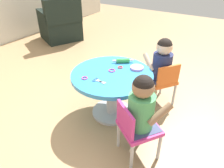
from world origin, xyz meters
TOP-DOWN VIEW (x-y plane):
  - ground_plane at (0.00, 0.00)m, footprint 10.00×10.00m
  - craft_table at (0.00, 0.00)m, footprint 0.83×0.83m
  - child_chair_left at (-0.37, -0.46)m, footprint 0.42×0.42m
  - seated_child_left at (-0.34, -0.49)m, footprint 0.44×0.42m
  - child_chair_right at (0.46, -0.37)m, footprint 0.42×0.42m
  - seated_child_right at (0.48, -0.34)m, footprint 0.42×0.44m
  - armchair_dark at (1.47, 2.15)m, footprint 0.94×0.95m
  - rolling_pin at (0.27, 0.03)m, footprint 0.15×0.20m
  - craft_scissors at (-0.20, 0.04)m, footprint 0.08×0.14m
  - playdough_blob_0 at (0.22, -0.17)m, footprint 0.14×0.14m
  - cookie_cutter_0 at (0.03, -0.33)m, footprint 0.07×0.07m
  - cookie_cutter_1 at (0.15, -0.01)m, footprint 0.05×0.05m
  - cookie_cutter_2 at (0.04, 0.03)m, footprint 0.07×0.07m
  - cookie_cutter_3 at (-0.23, 0.17)m, footprint 0.06×0.06m

SIDE VIEW (x-z plane):
  - ground_plane at x=0.00m, z-range 0.00..0.00m
  - child_chair_left at x=-0.37m, z-range 0.04..0.57m
  - child_chair_right at x=0.46m, z-range 0.04..0.57m
  - armchair_dark at x=1.47m, z-range -0.12..0.73m
  - craft_table at x=0.00m, z-range 0.12..0.63m
  - craft_scissors at x=-0.20m, z-range 0.51..0.52m
  - cookie_cutter_0 at x=0.03m, z-range 0.51..0.52m
  - cookie_cutter_1 at x=0.15m, z-range 0.51..0.52m
  - cookie_cutter_2 at x=0.04m, z-range 0.51..0.52m
  - cookie_cutter_3 at x=-0.23m, z-range 0.51..0.52m
  - playdough_blob_0 at x=0.22m, z-range 0.51..0.53m
  - seated_child_left at x=-0.34m, z-range 0.28..0.79m
  - seated_child_right at x=0.48m, z-range 0.28..0.79m
  - rolling_pin at x=0.27m, z-range 0.51..0.56m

